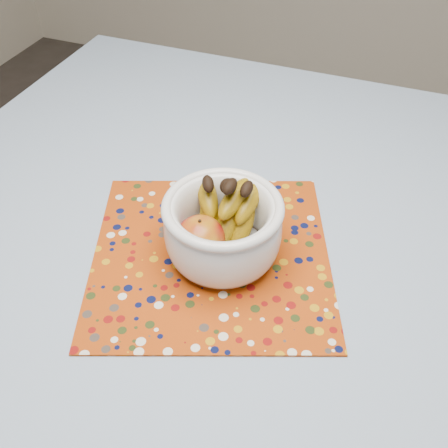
# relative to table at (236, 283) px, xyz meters

# --- Properties ---
(table) EXTENTS (1.20, 1.20, 0.75)m
(table) POSITION_rel_table_xyz_m (0.00, 0.00, 0.00)
(table) COLOR brown
(table) RESTS_ON ground
(tablecloth) EXTENTS (1.32, 1.32, 0.01)m
(tablecloth) POSITION_rel_table_xyz_m (0.00, 0.00, 0.08)
(tablecloth) COLOR slate
(tablecloth) RESTS_ON table
(placemat) EXTENTS (0.50, 0.50, 0.00)m
(placemat) POSITION_rel_table_xyz_m (-0.03, -0.03, 0.09)
(placemat) COLOR #943308
(placemat) RESTS_ON tablecloth
(fruit_bowl) EXTENTS (0.19, 0.19, 0.15)m
(fruit_bowl) POSITION_rel_table_xyz_m (-0.02, -0.02, 0.16)
(fruit_bowl) COLOR silver
(fruit_bowl) RESTS_ON placemat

